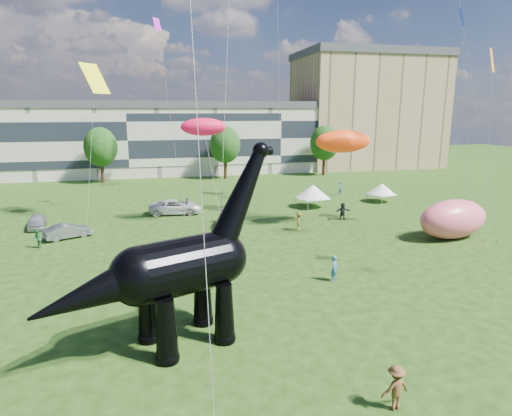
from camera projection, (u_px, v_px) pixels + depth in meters
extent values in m
plane|color=#16330C|center=(241.00, 342.00, 21.52)|extent=(220.00, 220.00, 0.00)
cube|color=beige|center=(129.00, 141.00, 77.21)|extent=(78.00, 11.00, 12.00)
cube|color=tan|center=(366.00, 113.00, 89.78)|extent=(28.00, 18.00, 22.00)
cylinder|color=#382314|center=(103.00, 173.00, 68.75)|extent=(0.56, 0.56, 3.20)
ellipsoid|color=#14380F|center=(100.00, 144.00, 67.70)|extent=(5.20, 5.20, 6.24)
cylinder|color=#382314|center=(225.00, 169.00, 73.25)|extent=(0.56, 0.56, 3.20)
ellipsoid|color=#14380F|center=(225.00, 142.00, 72.21)|extent=(5.20, 5.20, 6.24)
cylinder|color=#382314|center=(324.00, 166.00, 77.31)|extent=(0.56, 0.56, 3.20)
ellipsoid|color=#14380F|center=(325.00, 140.00, 76.27)|extent=(5.20, 5.20, 6.24)
cone|color=black|center=(166.00, 331.00, 19.50)|extent=(1.38, 1.38, 3.08)
sphere|color=black|center=(168.00, 357.00, 19.80)|extent=(1.13, 1.13, 1.13)
cone|color=black|center=(148.00, 312.00, 21.30)|extent=(1.38, 1.38, 3.08)
sphere|color=black|center=(149.00, 337.00, 21.59)|extent=(1.13, 1.13, 1.13)
cone|color=black|center=(224.00, 313.00, 21.23)|extent=(1.38, 1.38, 3.08)
sphere|color=black|center=(225.00, 338.00, 21.53)|extent=(1.13, 1.13, 1.13)
cone|color=black|center=(203.00, 297.00, 23.03)|extent=(1.38, 1.38, 3.08)
sphere|color=black|center=(203.00, 320.00, 23.33)|extent=(1.13, 1.13, 1.13)
cylinder|color=black|center=(182.00, 266.00, 20.66)|extent=(5.04, 4.19, 2.77)
sphere|color=black|center=(139.00, 276.00, 19.44)|extent=(2.77, 2.77, 2.77)
sphere|color=black|center=(221.00, 258.00, 21.88)|extent=(2.67, 2.67, 2.67)
cone|color=black|center=(241.00, 198.00, 21.93)|extent=(4.17, 2.88, 5.44)
sphere|color=black|center=(261.00, 150.00, 22.11)|extent=(0.86, 0.86, 0.86)
cylinder|color=black|center=(265.00, 151.00, 22.30)|extent=(0.84, 0.69, 0.45)
cone|color=black|center=(92.00, 294.00, 18.33)|extent=(5.85, 4.03, 3.02)
imported|color=silver|center=(37.00, 221.00, 42.33)|extent=(2.25, 4.25, 1.38)
imported|color=slate|center=(68.00, 231.00, 38.91)|extent=(4.31, 3.09, 1.35)
imported|color=silver|center=(176.00, 207.00, 48.13)|extent=(6.08, 3.19, 1.63)
imported|color=#595960|center=(229.00, 221.00, 41.87)|extent=(3.20, 5.89, 1.62)
cube|color=white|center=(313.00, 198.00, 51.48)|extent=(3.58, 3.58, 0.12)
cone|color=white|center=(313.00, 191.00, 51.30)|extent=(4.54, 4.54, 1.56)
cylinder|color=#999999|center=(308.00, 206.00, 49.75)|extent=(0.06, 0.06, 1.14)
cylinder|color=#999999|center=(329.00, 204.00, 50.85)|extent=(0.06, 0.06, 1.14)
cylinder|color=#999999|center=(296.00, 201.00, 52.36)|extent=(0.06, 0.06, 1.14)
cylinder|color=#999999|center=(317.00, 199.00, 53.46)|extent=(0.06, 0.06, 1.14)
cube|color=white|center=(381.00, 194.00, 54.55)|extent=(3.44, 3.44, 0.11)
cone|color=white|center=(382.00, 189.00, 54.39)|extent=(4.35, 4.35, 1.36)
cylinder|color=#999999|center=(382.00, 201.00, 52.96)|extent=(0.05, 0.05, 1.00)
cylinder|color=#999999|center=(396.00, 199.00, 54.26)|extent=(0.05, 0.05, 1.00)
cylinder|color=#999999|center=(366.00, 197.00, 55.07)|extent=(0.05, 0.05, 1.00)
cylinder|color=#999999|center=(380.00, 195.00, 56.36)|extent=(0.05, 0.05, 1.00)
ellipsoid|color=#FF6377|center=(453.00, 219.00, 38.74)|extent=(7.67, 4.79, 3.58)
imported|color=olive|center=(299.00, 221.00, 41.45)|extent=(1.06, 1.35, 1.83)
imported|color=teal|center=(334.00, 268.00, 29.07)|extent=(0.76, 0.77, 1.79)
imported|color=brown|center=(395.00, 387.00, 16.49)|extent=(1.26, 0.82, 1.83)
imported|color=#335D80|center=(340.00, 188.00, 59.12)|extent=(0.79, 0.76, 1.83)
imported|color=#59377C|center=(187.00, 205.00, 48.71)|extent=(0.59, 1.07, 1.74)
imported|color=black|center=(343.00, 211.00, 45.48)|extent=(1.72, 0.57, 1.85)
imported|color=#A53F29|center=(151.00, 253.00, 32.34)|extent=(0.92, 0.98, 1.68)
imported|color=#2E743B|center=(38.00, 239.00, 35.98)|extent=(0.97, 1.01, 1.64)
ellipsoid|color=#FA3D0D|center=(343.00, 141.00, 41.79)|extent=(6.06, 5.17, 2.18)
plane|color=#1530E0|center=(462.00, 17.00, 36.73)|extent=(1.15, 1.55, 1.50)
plane|color=#BD1BC2|center=(157.00, 24.00, 44.31)|extent=(1.14, 1.13, 1.27)
ellipsoid|color=red|center=(203.00, 127.00, 42.19)|extent=(4.71, 4.45, 1.75)
plane|color=orange|center=(492.00, 60.00, 38.98)|extent=(1.90, 1.75, 2.12)
plane|color=#F4FA15|center=(95.00, 78.00, 42.61)|extent=(3.32, 3.70, 2.98)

